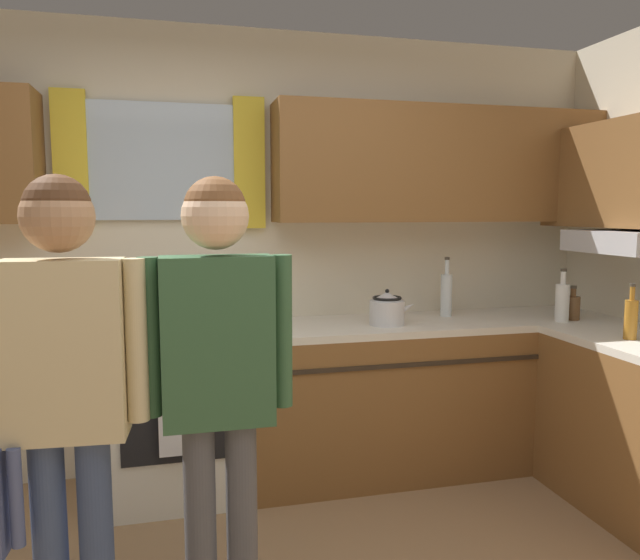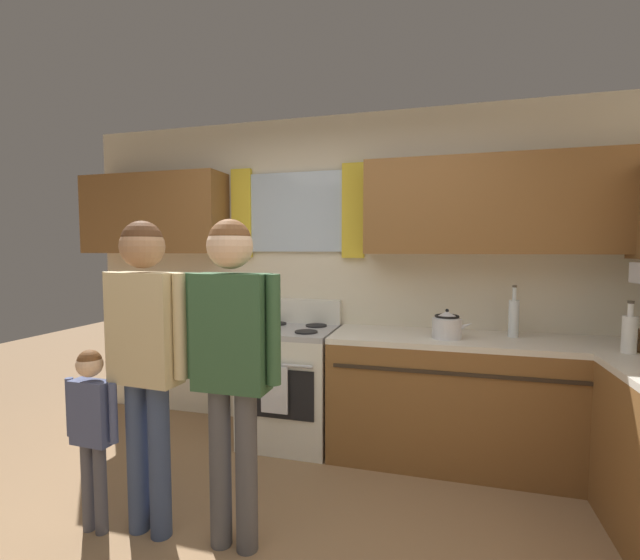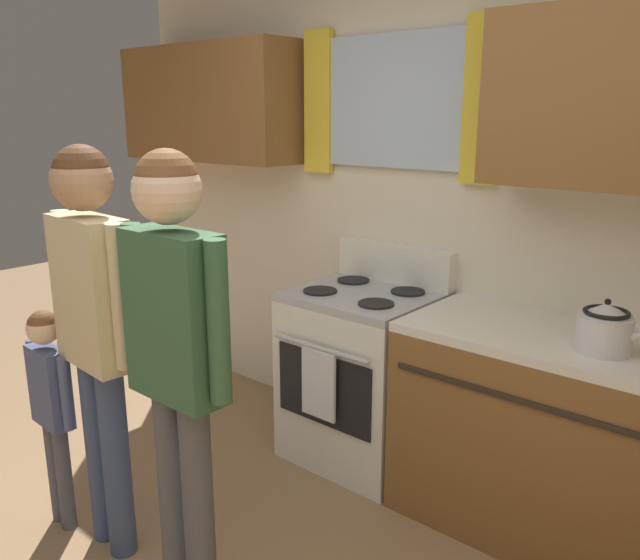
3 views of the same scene
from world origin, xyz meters
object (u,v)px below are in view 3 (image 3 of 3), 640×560
at_px(stove_oven, 363,372).
at_px(stovetop_kettle, 605,328).
at_px(small_child, 51,394).
at_px(adult_holding_child, 94,307).
at_px(adult_in_plaid, 176,333).

relative_size(stove_oven, stovetop_kettle, 4.02).
xyz_separation_m(stovetop_kettle, small_child, (-1.82, -1.25, -0.37)).
distance_m(stovetop_kettle, adult_holding_child, 1.93).
bearing_deg(adult_in_plaid, stove_oven, 95.92).
bearing_deg(stove_oven, adult_in_plaid, -84.08).
relative_size(stove_oven, adult_holding_child, 0.66).
bearing_deg(adult_holding_child, adult_in_plaid, 2.13).
height_order(stove_oven, adult_in_plaid, adult_in_plaid).
distance_m(adult_holding_child, small_child, 0.52).
xyz_separation_m(stove_oven, stovetop_kettle, (1.17, -0.08, 0.53)).
height_order(stove_oven, small_child, stove_oven).
distance_m(stove_oven, small_child, 1.49).
bearing_deg(stovetop_kettle, adult_holding_child, -142.25).
distance_m(adult_in_plaid, small_child, 0.89).
bearing_deg(stovetop_kettle, small_child, -145.46).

